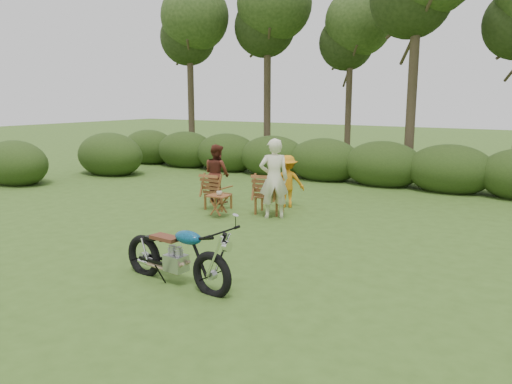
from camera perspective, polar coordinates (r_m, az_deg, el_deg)
The scene contains 10 objects.
ground at distance 8.38m, azimuth -5.72°, elevation -8.33°, with size 80.00×80.00×0.00m, color #36511B.
tree_line at distance 16.58m, azimuth 17.34°, elevation 14.08°, with size 22.52×11.62×8.14m.
motorcycle at distance 7.67m, azimuth -9.06°, elevation -10.25°, with size 1.98×0.75×1.13m, color #0D72AC, non-canonical shape.
lawn_chair_right at distance 11.91m, azimuth 1.52°, elevation -2.46°, with size 0.67×0.67×0.98m, color #5C3117, non-canonical shape.
lawn_chair_left at distance 12.40m, azimuth -4.32°, elevation -1.95°, with size 0.62×0.62×0.91m, color #5C3517, non-canonical shape.
side_table at distance 11.54m, azimuth -4.29°, elevation -1.61°, with size 0.50×0.42×0.52m, color #5F2C17, non-canonical shape.
cup at distance 11.45m, azimuth -4.21°, elevation -0.13°, with size 0.13×0.13×0.10m, color beige.
adult_a at distance 11.50m, azimuth 2.02°, elevation -2.95°, with size 0.67×0.44×1.83m, color beige.
adult_b at distance 13.19m, azimuth -4.44°, elevation -1.17°, with size 0.74×0.58×1.53m, color #542318.
child at distance 12.63m, azimuth 3.58°, elevation -1.71°, with size 0.85×0.49×1.31m, color orange.
Camera 1 is at (4.90, -6.21, 2.75)m, focal length 35.00 mm.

